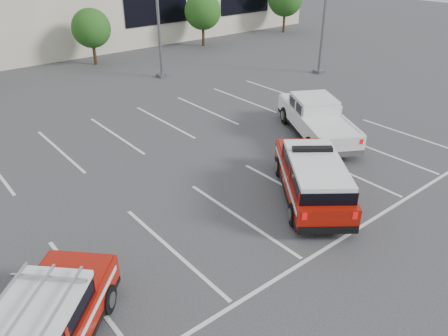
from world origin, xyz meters
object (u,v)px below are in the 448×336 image
Objects in this scene: tree_mid_right at (92,29)px; white_pickup at (316,122)px; tree_right at (203,12)px; tree_far_right at (286,0)px; fire_chief_suv at (312,180)px.

tree_mid_right is 0.66× the size of white_pickup.
tree_right is (10.00, 0.00, 0.27)m from tree_mid_right.
white_pickup is (-17.85, -19.12, -2.33)m from tree_far_right.
fire_chief_suv reaches higher than white_pickup.
white_pickup is at bearing 76.59° from fire_chief_suv.
tree_mid_right is 10.00m from tree_right.
fire_chief_suv is at bearing -111.86° from white_pickup.
white_pickup is (-7.85, -19.12, -2.06)m from tree_right.
tree_mid_right reaches higher than white_pickup.
tree_mid_right is at bearing -180.00° from tree_right.
white_pickup is at bearing -112.31° from tree_right.
tree_right reaches higher than fire_chief_suv.
tree_right reaches higher than white_pickup.
tree_far_right is 0.80× the size of white_pickup.
tree_far_right is (10.00, 0.00, 0.27)m from tree_right.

